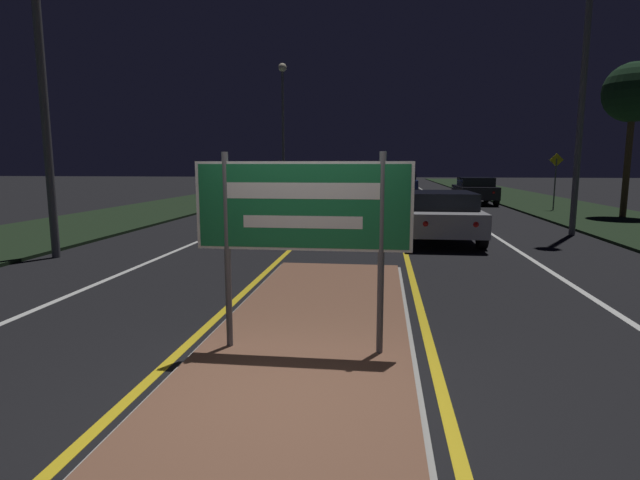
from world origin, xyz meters
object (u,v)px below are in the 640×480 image
object	(u,v)px
car_receding_3	(404,180)
streetlight_left_far	(283,104)
car_receding_0	(440,214)
warning_sign	(555,176)
highway_sign	(303,214)
car_receding_1	(475,190)
car_receding_2	(404,182)
car_approaching_1	(277,186)
car_approaching_0	(288,201)

from	to	relation	value
car_receding_3	streetlight_left_far	bearing A→B (deg)	-133.80
car_receding_0	warning_sign	size ratio (longest dim) A/B	1.76
streetlight_left_far	warning_sign	distance (m)	20.53
highway_sign	car_receding_3	bearing A→B (deg)	86.04
car_receding_1	warning_sign	world-z (taller)	warning_sign
car_receding_2	warning_sign	world-z (taller)	warning_sign
car_receding_3	car_approaching_1	size ratio (longest dim) A/B	0.96
car_receding_0	streetlight_left_far	bearing A→B (deg)	111.56
streetlight_left_far	car_receding_2	xyz separation A→B (m)	(9.00, 2.66, -5.69)
car_receding_1	car_receding_3	world-z (taller)	car_receding_1
highway_sign	streetlight_left_far	xyz separation A→B (m)	(-6.46, 31.57, 4.86)
car_receding_0	car_receding_1	size ratio (longest dim) A/B	1.09
car_receding_0	car_receding_2	bearing A→B (deg)	89.83
car_receding_0	warning_sign	distance (m)	11.23
car_approaching_0	warning_sign	world-z (taller)	warning_sign
car_approaching_1	car_receding_3	bearing A→B (deg)	62.38
car_receding_1	car_receding_0	bearing A→B (deg)	-103.77
highway_sign	car_receding_2	distance (m)	34.33
car_receding_1	car_approaching_1	distance (m)	11.67
streetlight_left_far	car_receding_1	distance (m)	16.25
car_receding_3	warning_sign	distance (m)	23.59
highway_sign	car_receding_2	world-z (taller)	highway_sign
car_receding_2	car_receding_1	bearing A→B (deg)	-74.54
car_receding_1	car_approaching_0	world-z (taller)	car_approaching_0
highway_sign	car_receding_2	bearing A→B (deg)	85.75
highway_sign	warning_sign	world-z (taller)	warning_sign
streetlight_left_far	car_approaching_1	size ratio (longest dim) A/B	2.17
highway_sign	car_approaching_1	bearing A→B (deg)	102.53
streetlight_left_far	warning_sign	xyz separation A→B (m)	(14.98, -13.17, -4.86)
streetlight_left_far	car_receding_2	world-z (taller)	streetlight_left_far
highway_sign	car_receding_3	distance (m)	41.39
car_receding_0	car_receding_3	size ratio (longest dim) A/B	1.08
highway_sign	car_receding_0	size ratio (longest dim) A/B	0.52
highway_sign	car_receding_0	distance (m)	9.35
warning_sign	highway_sign	bearing A→B (deg)	-114.87
car_approaching_0	car_receding_0	bearing A→B (deg)	-35.45
highway_sign	car_receding_1	xyz separation A→B (m)	(5.78, 22.51, -0.84)
highway_sign	car_approaching_0	xyz separation A→B (m)	(-2.54, 12.55, -0.79)
car_receding_2	car_approaching_1	bearing A→B (deg)	-131.82
car_receding_0	car_approaching_0	bearing A→B (deg)	144.55
highway_sign	car_approaching_0	bearing A→B (deg)	101.45
streetlight_left_far	car_receding_0	world-z (taller)	streetlight_left_far
highway_sign	car_receding_0	xyz separation A→B (m)	(2.47, 8.98, -0.86)
highway_sign	car_receding_3	xyz separation A→B (m)	(2.86, 41.28, -0.88)
highway_sign	car_receding_1	world-z (taller)	highway_sign
car_receding_2	car_approaching_0	size ratio (longest dim) A/B	0.94
car_receding_1	car_receding_2	distance (m)	12.15
car_approaching_0	car_approaching_1	world-z (taller)	car_approaching_0
car_receding_1	highway_sign	bearing A→B (deg)	-104.40
warning_sign	streetlight_left_far	bearing A→B (deg)	138.69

